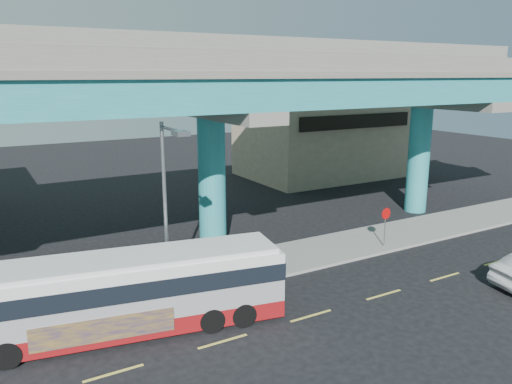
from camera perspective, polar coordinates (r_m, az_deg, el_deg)
ground at (r=21.24m, az=5.81°, el=-13.58°), size 120.00×120.00×0.00m
sidewalk at (r=25.46m, az=-1.50°, el=-8.63°), size 70.00×4.00×0.15m
lane_markings at (r=21.03m, az=6.30°, el=-13.88°), size 58.00×0.12×0.01m
viaduct at (r=26.84m, az=-5.39°, el=12.31°), size 52.00×12.40×11.70m
building_beige at (r=48.53m, az=7.36°, el=6.01°), size 14.00×10.23×7.00m
transit_bus at (r=19.66m, az=-14.39°, el=-10.90°), size 12.06×4.59×3.03m
street_lamp at (r=20.40m, az=-9.92°, el=0.37°), size 0.50×2.48×7.58m
stop_sign at (r=28.69m, az=14.60°, el=-3.00°), size 0.67×0.09×2.24m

